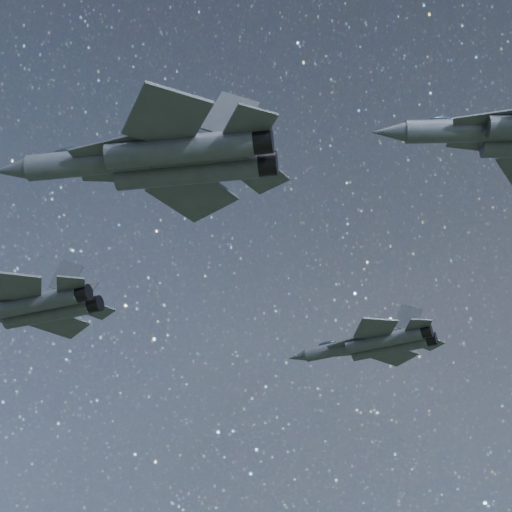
% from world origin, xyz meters
% --- Properties ---
extents(jet_lead, '(17.86, 12.77, 4.57)m').
position_xyz_m(jet_lead, '(-22.80, 5.62, 152.57)').
color(jet_lead, '#343941').
extents(jet_left, '(16.08, 11.32, 4.06)m').
position_xyz_m(jet_left, '(4.78, 25.03, 153.63)').
color(jet_left, '#343941').
extents(jet_right, '(20.27, 13.94, 5.09)m').
position_xyz_m(jet_right, '(-1.30, -12.15, 150.11)').
color(jet_right, '#343941').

